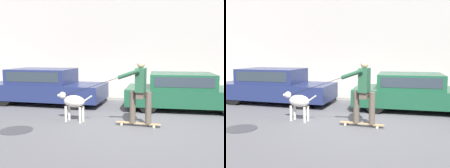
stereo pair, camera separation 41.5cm
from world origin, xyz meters
The scene contains 8 objects.
ground_plane centered at (0.00, 0.00, 0.00)m, with size 36.00×36.00×0.00m, color #545459.
back_wall centered at (0.00, 5.83, 2.78)m, with size 32.00×0.30×5.57m.
sidewalk_curb centered at (0.00, 4.49, 0.05)m, with size 30.00×2.34×0.10m.
parked_car_0 centered at (-3.58, 2.18, 0.63)m, with size 4.27×1.85×1.29m.
parked_car_1 centered at (1.36, 2.18, 0.58)m, with size 3.94×1.92×1.20m.
dog centered at (-1.72, -0.06, 0.54)m, with size 1.02×0.42×0.80m.
skateboarder centered at (0.09, -0.19, 0.95)m, with size 2.68×0.64×1.68m.
manhole_cover centered at (-2.79, -1.14, 0.01)m, with size 0.77×0.77×0.01m.
Camera 1 is at (0.66, -6.71, 1.86)m, focal length 42.00 mm.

